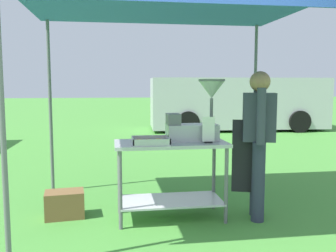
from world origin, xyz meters
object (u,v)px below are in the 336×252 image
(donut_fryer, at_px, (197,116))
(menu_sign, at_px, (208,132))
(donut_cart, at_px, (171,164))
(supply_crate, at_px, (65,204))
(stall_canopy, at_px, (169,8))
(donut_tray, at_px, (150,142))
(vendor, at_px, (258,137))
(van_silver, at_px, (237,103))

(donut_fryer, xyz_separation_m, menu_sign, (0.07, -0.21, -0.15))
(donut_fryer, bearing_deg, donut_cart, -165.92)
(donut_cart, bearing_deg, supply_crate, 170.09)
(donut_fryer, relative_size, menu_sign, 2.43)
(stall_canopy, height_order, donut_tray, stall_canopy)
(donut_cart, bearing_deg, donut_tray, -153.95)
(stall_canopy, xyz_separation_m, donut_tray, (-0.24, -0.21, -1.41))
(donut_cart, height_order, vendor, vendor)
(menu_sign, distance_m, vendor, 0.56)
(stall_canopy, relative_size, supply_crate, 6.91)
(donut_cart, distance_m, van_silver, 8.56)
(donut_tray, xyz_separation_m, supply_crate, (-0.93, 0.32, -0.73))
(donut_tray, bearing_deg, donut_fryer, 19.46)
(van_silver, bearing_deg, stall_canopy, -114.05)
(menu_sign, bearing_deg, van_silver, 68.93)
(stall_canopy, xyz_separation_m, van_silver, (3.45, 7.73, -1.41))
(donut_cart, xyz_separation_m, donut_fryer, (0.31, 0.08, 0.52))
(menu_sign, relative_size, vendor, 0.17)
(donut_tray, bearing_deg, menu_sign, -1.85)
(stall_canopy, relative_size, donut_cart, 2.56)
(donut_cart, xyz_separation_m, van_silver, (3.45, 7.83, 0.28))
(stall_canopy, distance_m, donut_fryer, 1.21)
(supply_crate, bearing_deg, donut_tray, -18.97)
(supply_crate, relative_size, van_silver, 0.08)
(menu_sign, relative_size, supply_crate, 0.62)
(supply_crate, bearing_deg, donut_fryer, -4.86)
(donut_tray, bearing_deg, stall_canopy, 42.11)
(stall_canopy, distance_m, van_silver, 8.59)
(donut_tray, bearing_deg, van_silver, 65.11)
(donut_fryer, bearing_deg, menu_sign, -71.29)
(stall_canopy, xyz_separation_m, supply_crate, (-1.16, 0.11, -2.14))
(donut_tray, height_order, menu_sign, menu_sign)
(stall_canopy, relative_size, van_silver, 0.54)
(donut_tray, distance_m, vendor, 1.17)
(donut_tray, distance_m, menu_sign, 0.63)
(donut_fryer, bearing_deg, supply_crate, 175.14)
(stall_canopy, distance_m, donut_tray, 1.45)
(stall_canopy, height_order, van_silver, stall_canopy)
(donut_cart, xyz_separation_m, donut_tray, (-0.24, -0.12, 0.27))
(donut_tray, xyz_separation_m, menu_sign, (0.62, -0.02, 0.10))
(donut_fryer, relative_size, vendor, 0.42)
(stall_canopy, relative_size, menu_sign, 11.14)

